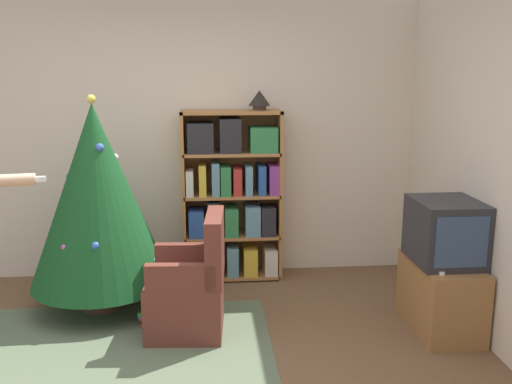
# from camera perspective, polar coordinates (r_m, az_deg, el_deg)

# --- Properties ---
(wall_back) EXTENTS (8.00, 0.10, 2.60)m
(wall_back) POSITION_cam_1_polar(r_m,az_deg,el_deg) (5.47, -7.67, 5.18)
(wall_back) COLOR beige
(wall_back) RESTS_ON ground_plane
(area_rug) EXTENTS (2.54, 1.77, 0.01)m
(area_rug) POSITION_cam_1_polar(r_m,az_deg,el_deg) (4.27, -16.16, -15.56)
(area_rug) COLOR #56664C
(area_rug) RESTS_ON ground_plane
(bookshelf) EXTENTS (0.92, 0.33, 1.59)m
(bookshelf) POSITION_cam_1_polar(r_m,az_deg,el_deg) (5.32, -2.38, -0.37)
(bookshelf) COLOR #A8703D
(bookshelf) RESTS_ON ground_plane
(tv_stand) EXTENTS (0.43, 0.76, 0.54)m
(tv_stand) POSITION_cam_1_polar(r_m,az_deg,el_deg) (4.63, 17.99, -9.82)
(tv_stand) COLOR #996638
(tv_stand) RESTS_ON ground_plane
(television) EXTENTS (0.46, 0.55, 0.47)m
(television) POSITION_cam_1_polar(r_m,az_deg,el_deg) (4.46, 18.43, -3.76)
(television) COLOR #28282D
(television) RESTS_ON tv_stand
(game_remote) EXTENTS (0.04, 0.12, 0.02)m
(game_remote) POSITION_cam_1_polar(r_m,az_deg,el_deg) (4.28, 17.81, -7.53)
(game_remote) COLOR white
(game_remote) RESTS_ON tv_stand
(christmas_tree) EXTENTS (1.13, 1.13, 1.77)m
(christmas_tree) POSITION_cam_1_polar(r_m,az_deg,el_deg) (4.78, -15.62, -0.40)
(christmas_tree) COLOR #4C3323
(christmas_tree) RESTS_ON ground_plane
(armchair) EXTENTS (0.61, 0.60, 0.92)m
(armchair) POSITION_cam_1_polar(r_m,az_deg,el_deg) (4.38, -6.55, -9.82)
(armchair) COLOR brown
(armchair) RESTS_ON ground_plane
(table_lamp) EXTENTS (0.20, 0.20, 0.18)m
(table_lamp) POSITION_cam_1_polar(r_m,az_deg,el_deg) (5.22, 0.34, 9.29)
(table_lamp) COLOR #473828
(table_lamp) RESTS_ON bookshelf
(book_pile_near_tree) EXTENTS (0.20, 0.20, 0.11)m
(book_pile_near_tree) POSITION_cam_1_polar(r_m,az_deg,el_deg) (4.64, -10.42, -12.20)
(book_pile_near_tree) COLOR #B22D28
(book_pile_near_tree) RESTS_ON ground_plane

